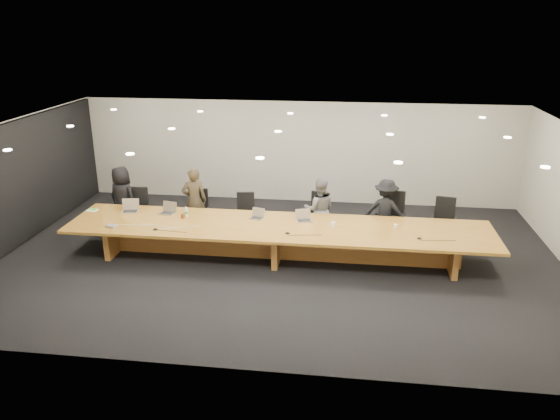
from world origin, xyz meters
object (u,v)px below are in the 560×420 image
object	(u,v)px
amber_mug	(183,216)
av_box	(111,226)
person_b	(194,201)
mic_center	(288,233)
person_a	(122,198)
laptop_b	(167,208)
water_bottle	(186,212)
paper_cup_near	(333,224)
mic_right	(420,238)
person_d	(385,211)
chair_left	(198,211)
chair_far_right	(444,221)
chair_right	(390,217)
chair_far_left	(137,210)
chair_mid_right	(317,215)
chair_mid_left	(246,214)
conference_table	(278,236)
person_c	(319,210)
paper_cup_far	(396,227)
laptop_d	(304,216)
mic_left	(155,229)
laptop_a	(130,206)
laptop_c	(256,214)

from	to	relation	value
amber_mug	av_box	distance (m)	1.51
person_b	mic_center	distance (m)	2.93
person_a	laptop_b	size ratio (longest dim) A/B	4.68
water_bottle	paper_cup_near	size ratio (longest dim) A/B	2.30
mic_right	person_d	bearing A→B (deg)	110.13
chair_left	mic_right	distance (m)	5.29
mic_right	chair_far_right	bearing A→B (deg)	66.25
chair_right	paper_cup_near	size ratio (longest dim) A/B	12.71
chair_far_left	chair_mid_right	xyz separation A→B (m)	(4.33, 0.13, 0.01)
chair_mid_left	mic_right	size ratio (longest dim) A/B	9.37
chair_mid_right	person_b	xyz separation A→B (m)	(-2.91, -0.09, 0.27)
chair_right	paper_cup_near	xyz separation A→B (m)	(-1.27, -1.15, 0.19)
av_box	chair_right	bearing A→B (deg)	30.24
conference_table	person_c	bearing A→B (deg)	56.29
chair_mid_left	mic_right	xyz separation A→B (m)	(3.86, -1.67, 0.26)
laptop_b	person_c	bearing A→B (deg)	25.05
paper_cup_far	person_a	bearing A→B (deg)	170.07
chair_right	mic_right	world-z (taller)	chair_right
amber_mug	av_box	size ratio (longest dim) A/B	0.46
person_c	laptop_d	distance (m)	0.91
person_c	laptop_d	world-z (taller)	person_c
person_d	laptop_d	size ratio (longest dim) A/B	4.59
chair_mid_left	person_c	size ratio (longest dim) A/B	0.68
chair_mid_left	person_a	bearing A→B (deg)	171.71
person_b	mic_left	bearing A→B (deg)	64.42
mic_center	mic_right	world-z (taller)	mic_center
chair_mid_left	laptop_d	bearing A→B (deg)	-42.93
laptop_a	laptop_d	xyz separation A→B (m)	(3.97, -0.08, -0.02)
chair_far_right	av_box	size ratio (longest dim) A/B	4.90
person_c	av_box	bearing A→B (deg)	17.28
amber_mug	mic_center	world-z (taller)	amber_mug
conference_table	person_d	bearing A→B (deg)	28.80
person_a	laptop_a	size ratio (longest dim) A/B	4.22
chair_mid_left	person_a	distance (m)	3.04
mic_center	laptop_b	bearing A→B (deg)	163.57
chair_mid_left	water_bottle	world-z (taller)	chair_mid_left
paper_cup_far	chair_left	bearing A→B (deg)	165.77
chair_far_left	laptop_b	xyz separation A→B (m)	(1.03, -0.76, 0.35)
conference_table	laptop_c	xyz separation A→B (m)	(-0.53, 0.37, 0.34)
chair_mid_right	mic_center	distance (m)	1.81
mic_right	chair_far_left	bearing A→B (deg)	166.77
mic_right	laptop_c	bearing A→B (deg)	168.35
laptop_b	chair_far_left	bearing A→B (deg)	155.52
chair_far_left	chair_far_right	world-z (taller)	chair_far_right
chair_right	person_d	bearing A→B (deg)	-164.62
water_bottle	mic_right	xyz separation A→B (m)	(4.98, -0.61, -0.10)
chair_left	chair_mid_left	xyz separation A→B (m)	(1.16, 0.02, -0.02)
chair_far_left	av_box	bearing A→B (deg)	-88.75
laptop_a	mic_right	bearing A→B (deg)	-17.67
laptop_c	person_c	bearing A→B (deg)	47.79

